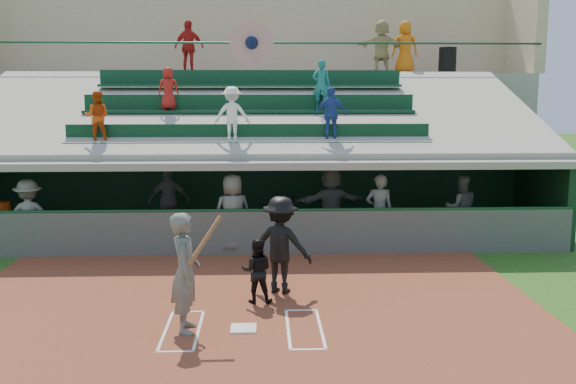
{
  "coord_description": "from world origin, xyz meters",
  "views": [
    {
      "loc": [
        0.33,
        -10.29,
        3.97
      ],
      "look_at": [
        0.89,
        3.5,
        1.8
      ],
      "focal_mm": 40.0,
      "sensor_mm": 36.0,
      "label": 1
    }
  ],
  "objects_px": {
    "white_table": "(6,230)",
    "water_cooler": "(3,209)",
    "trash_bin": "(447,61)",
    "home_plate": "(244,328)",
    "batter_at_plate": "(185,272)",
    "catcher": "(257,271)"
  },
  "relations": [
    {
      "from": "white_table",
      "to": "water_cooler",
      "type": "bearing_deg",
      "value": -171.86
    },
    {
      "from": "trash_bin",
      "to": "home_plate",
      "type": "bearing_deg",
      "value": -118.51
    },
    {
      "from": "batter_at_plate",
      "to": "catcher",
      "type": "xyz_separation_m",
      "value": [
        1.16,
        1.42,
        -0.4
      ]
    },
    {
      "from": "catcher",
      "to": "white_table",
      "type": "height_order",
      "value": "catcher"
    },
    {
      "from": "trash_bin",
      "to": "catcher",
      "type": "bearing_deg",
      "value": -120.55
    },
    {
      "from": "water_cooler",
      "to": "trash_bin",
      "type": "relative_size",
      "value": 0.41
    },
    {
      "from": "home_plate",
      "to": "water_cooler",
      "type": "bearing_deg",
      "value": 135.52
    },
    {
      "from": "water_cooler",
      "to": "batter_at_plate",
      "type": "bearing_deg",
      "value": -49.14
    },
    {
      "from": "white_table",
      "to": "trash_bin",
      "type": "height_order",
      "value": "trash_bin"
    },
    {
      "from": "home_plate",
      "to": "trash_bin",
      "type": "height_order",
      "value": "trash_bin"
    },
    {
      "from": "batter_at_plate",
      "to": "catcher",
      "type": "height_order",
      "value": "batter_at_plate"
    },
    {
      "from": "batter_at_plate",
      "to": "home_plate",
      "type": "bearing_deg",
      "value": 1.19
    },
    {
      "from": "catcher",
      "to": "white_table",
      "type": "bearing_deg",
      "value": -32.98
    },
    {
      "from": "white_table",
      "to": "catcher",
      "type": "bearing_deg",
      "value": -29.6
    },
    {
      "from": "catcher",
      "to": "trash_bin",
      "type": "distance_m",
      "value": 14.06
    },
    {
      "from": "batter_at_plate",
      "to": "water_cooler",
      "type": "height_order",
      "value": "batter_at_plate"
    },
    {
      "from": "batter_at_plate",
      "to": "trash_bin",
      "type": "bearing_deg",
      "value": 58.39
    },
    {
      "from": "batter_at_plate",
      "to": "water_cooler",
      "type": "relative_size",
      "value": 5.21
    },
    {
      "from": "batter_at_plate",
      "to": "white_table",
      "type": "distance_m",
      "value": 8.29
    },
    {
      "from": "water_cooler",
      "to": "trash_bin",
      "type": "xyz_separation_m",
      "value": [
        13.37,
        6.63,
        4.1
      ]
    },
    {
      "from": "white_table",
      "to": "trash_bin",
      "type": "relative_size",
      "value": 0.9
    },
    {
      "from": "catcher",
      "to": "white_table",
      "type": "xyz_separation_m",
      "value": [
        -6.54,
        4.86,
        -0.22
      ]
    }
  ]
}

